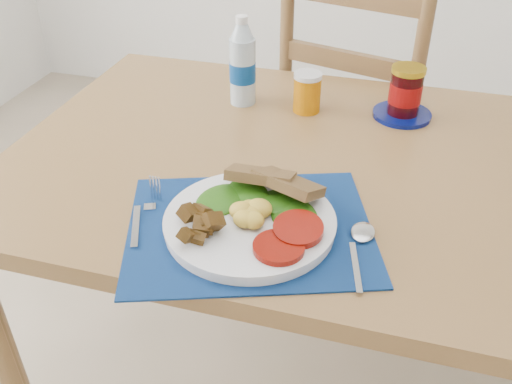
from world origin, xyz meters
TOP-DOWN VIEW (x-y plane):
  - table at (0.00, 0.20)m, footprint 1.40×0.90m
  - chair_far at (-0.01, 0.83)m, footprint 0.55×0.54m
  - placemat at (-0.10, -0.07)m, footprint 0.52×0.46m
  - breakfast_plate at (-0.11, -0.08)m, footprint 0.30×0.30m
  - fork at (-0.30, -0.09)m, footprint 0.06×0.17m
  - spoon at (0.09, -0.06)m, footprint 0.04×0.18m
  - water_bottle at (-0.27, 0.42)m, footprint 0.06×0.06m
  - juice_glass at (-0.10, 0.42)m, footprint 0.07×0.07m
  - jam_on_saucer at (0.12, 0.45)m, footprint 0.14×0.14m

SIDE VIEW (x-z plane):
  - chair_far at x=-0.01m, z-range 0.00..1.23m
  - table at x=0.00m, z-range 0.29..1.04m
  - placemat at x=-0.10m, z-range 0.75..0.75m
  - fork at x=-0.30m, z-range 0.75..0.76m
  - spoon at x=0.09m, z-range 0.75..0.76m
  - breakfast_plate at x=-0.11m, z-range 0.74..0.81m
  - juice_glass at x=-0.10m, z-range 0.75..0.84m
  - jam_on_saucer at x=0.12m, z-range 0.74..0.87m
  - water_bottle at x=-0.27m, z-range 0.74..0.96m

